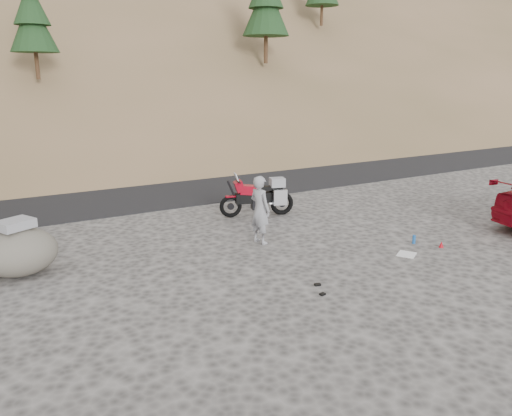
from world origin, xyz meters
The scene contains 10 objects.
ground centered at (0.00, 0.00, 0.00)m, with size 140.00×140.00×0.00m, color #3D3B38.
road centered at (0.00, 9.00, 0.00)m, with size 120.00×7.00×0.05m, color black.
motorcycle centered at (0.91, 3.36, 0.61)m, with size 2.36×1.09×1.44m.
man centered at (-0.45, 1.04, 0.00)m, with size 0.66×0.44×1.82m, color gray.
boulder centered at (-6.24, 1.74, 0.55)m, with size 1.98×1.80×1.26m.
gear_white_cloth centered at (2.27, -1.59, 0.01)m, with size 0.47×0.42×0.02m, color white.
gear_bottle centered at (3.07, -1.07, 0.12)m, with size 0.08×0.08×0.23m, color #1A539E.
gear_funnel centered at (3.46, -1.64, 0.08)m, with size 0.13×0.13×0.16m, color #B20B16.
gear_glove_a centered at (-0.81, -2.04, 0.02)m, with size 0.13×0.09×0.04m, color black.
gear_glove_b centered at (-1.01, -2.48, 0.02)m, with size 0.11×0.09×0.04m, color black.
Camera 1 is at (-6.82, -9.95, 4.30)m, focal length 35.00 mm.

